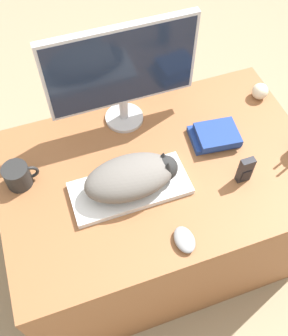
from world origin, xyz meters
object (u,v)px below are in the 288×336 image
Objects in this scene: cat at (134,176)px; coffee_mug at (18,176)px; computer_mouse at (184,240)px; book_stack at (216,136)px; keyboard at (130,188)px; monitor at (122,71)px; baseball at (260,91)px; phone at (245,170)px.

coffee_mug is (-0.39, 0.17, -0.04)m from cat.
computer_mouse is 0.47m from book_stack.
monitor is (0.09, 0.34, 0.25)m from keyboard.
book_stack is at bearing -4.02° from coffee_mug.
baseball is 0.59× the size of phone.
cat is 3.46× the size of computer_mouse.
baseball is 0.35× the size of book_stack.
computer_mouse is (0.02, -0.60, -0.25)m from monitor.
baseball is (0.60, -0.07, -0.23)m from monitor.
coffee_mug reaches higher than book_stack.
phone is (0.79, -0.26, 0.01)m from coffee_mug.
computer_mouse is at bearing -151.93° from phone.
phone is at bearing -85.35° from book_stack.
coffee_mug is at bearing -159.69° from monitor.
phone is 0.21m from book_stack.
cat is 0.72m from baseball.
cat is at bearing -101.86° from monitor.
phone is (0.40, -0.09, -0.03)m from cat.
keyboard is 3.41× the size of coffee_mug.
monitor is at bearing 78.14° from cat.
baseball is at bearing 42.51° from computer_mouse.
phone is at bearing -12.85° from keyboard.
coffee_mug is (-0.46, -0.17, -0.22)m from monitor.
monitor is 0.58m from phone.
keyboard is 6.22× the size of baseball.
keyboard is 0.73m from baseball.
coffee_mug is at bearing 156.10° from keyboard.
book_stack is at bearing 16.38° from cat.
monitor is at bearing 127.17° from phone.
phone is at bearing -126.42° from baseball.
monitor is at bearing 173.20° from baseball.
monitor reaches higher than keyboard.
book_stack is (0.31, -0.23, -0.24)m from monitor.
cat is at bearing -0.00° from keyboard.
baseball reaches higher than book_stack.
monitor reaches higher than book_stack.
cat is 0.28m from computer_mouse.
book_stack is at bearing 94.65° from phone.
cat reaches higher than coffee_mug.
phone is at bearing 28.07° from computer_mouse.
monitor reaches higher than baseball.
baseball is at bearing -6.80° from monitor.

